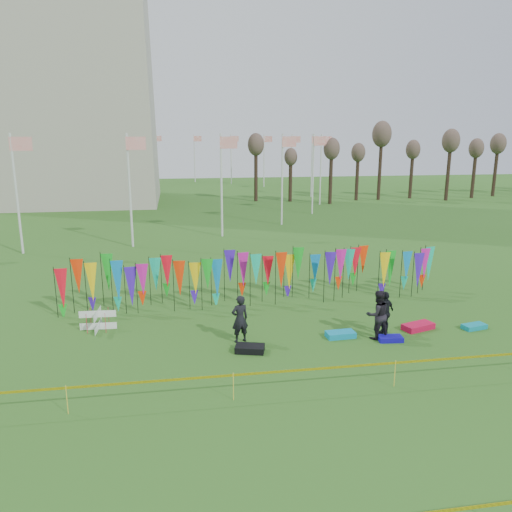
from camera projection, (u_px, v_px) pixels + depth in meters
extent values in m
plane|color=#2A5818|center=(290.00, 371.00, 17.02)|extent=(160.00, 160.00, 0.00)
cylinder|color=silver|center=(312.00, 166.00, 64.32)|extent=(0.16, 0.16, 8.00)
plane|color=red|center=(317.00, 140.00, 63.64)|extent=(1.40, 0.00, 1.40)
cylinder|color=silver|center=(292.00, 163.00, 71.12)|extent=(0.16, 0.16, 8.00)
plane|color=red|center=(296.00, 139.00, 70.44)|extent=(1.40, 0.00, 1.40)
cylinder|color=silver|center=(264.00, 161.00, 77.16)|extent=(0.16, 0.16, 8.00)
plane|color=red|center=(268.00, 139.00, 76.48)|extent=(1.40, 0.00, 1.40)
cylinder|color=silver|center=(231.00, 159.00, 82.02)|extent=(0.16, 0.16, 8.00)
plane|color=red|center=(235.00, 139.00, 81.34)|extent=(1.40, 0.00, 1.40)
cylinder|color=silver|center=(195.00, 158.00, 85.38)|extent=(0.16, 0.16, 8.00)
plane|color=red|center=(198.00, 139.00, 84.69)|extent=(1.40, 0.00, 1.40)
cylinder|color=silver|center=(155.00, 158.00, 87.00)|extent=(0.16, 0.16, 8.00)
plane|color=red|center=(158.00, 139.00, 86.31)|extent=(1.40, 0.00, 1.40)
cylinder|color=silver|center=(113.00, 158.00, 86.77)|extent=(0.16, 0.16, 8.00)
plane|color=red|center=(115.00, 139.00, 86.09)|extent=(1.40, 0.00, 1.40)
cylinder|color=silver|center=(68.00, 159.00, 84.72)|extent=(0.16, 0.16, 8.00)
plane|color=red|center=(70.00, 139.00, 84.03)|extent=(1.40, 0.00, 1.40)
cylinder|color=silver|center=(21.00, 160.00, 80.97)|extent=(0.16, 0.16, 8.00)
plane|color=red|center=(23.00, 139.00, 80.29)|extent=(1.40, 0.00, 1.40)
cylinder|color=silver|center=(17.00, 195.00, 33.06)|extent=(0.16, 0.16, 8.00)
plane|color=red|center=(21.00, 144.00, 32.38)|extent=(1.40, 0.00, 1.40)
cylinder|color=silver|center=(130.00, 191.00, 35.12)|extent=(0.16, 0.16, 8.00)
plane|color=red|center=(136.00, 143.00, 34.43)|extent=(1.40, 0.00, 1.40)
cylinder|color=silver|center=(222.00, 186.00, 38.86)|extent=(0.16, 0.16, 8.00)
plane|color=red|center=(229.00, 143.00, 38.18)|extent=(1.40, 0.00, 1.40)
cylinder|color=silver|center=(282.00, 180.00, 44.04)|extent=(0.16, 0.16, 8.00)
plane|color=red|center=(289.00, 142.00, 43.36)|extent=(1.40, 0.00, 1.40)
cylinder|color=silver|center=(313.00, 174.00, 50.30)|extent=(0.16, 0.16, 8.00)
plane|color=red|center=(320.00, 141.00, 49.62)|extent=(1.40, 0.00, 1.40)
cylinder|color=silver|center=(321.00, 170.00, 57.22)|extent=(0.16, 0.16, 8.00)
plane|color=red|center=(327.00, 140.00, 56.54)|extent=(1.40, 0.00, 1.40)
cylinder|color=black|center=(58.00, 286.00, 22.50)|extent=(0.03, 0.03, 2.39)
cone|color=#FF0E22|center=(64.00, 280.00, 22.47)|extent=(0.64, 0.64, 1.60)
cylinder|color=black|center=(72.00, 286.00, 22.59)|extent=(0.03, 0.03, 2.39)
cone|color=#FF3208|center=(77.00, 279.00, 22.56)|extent=(0.64, 0.64, 1.60)
cylinder|color=black|center=(85.00, 285.00, 22.68)|extent=(0.03, 0.03, 2.39)
cone|color=yellow|center=(91.00, 278.00, 22.65)|extent=(0.64, 0.64, 1.60)
cylinder|color=black|center=(98.00, 285.00, 22.77)|extent=(0.03, 0.03, 2.39)
cone|color=green|center=(104.00, 278.00, 22.74)|extent=(0.64, 0.64, 1.60)
cylinder|color=black|center=(111.00, 284.00, 22.87)|extent=(0.03, 0.03, 2.39)
cone|color=#0B79C5|center=(117.00, 277.00, 22.84)|extent=(0.64, 0.64, 1.60)
cylinder|color=black|center=(124.00, 283.00, 22.96)|extent=(0.03, 0.03, 2.39)
cone|color=#4216C3|center=(130.00, 277.00, 22.93)|extent=(0.64, 0.64, 1.60)
cylinder|color=black|center=(137.00, 283.00, 23.05)|extent=(0.03, 0.03, 2.39)
cone|color=#D11797|center=(143.00, 276.00, 23.02)|extent=(0.64, 0.64, 1.60)
cylinder|color=black|center=(150.00, 282.00, 23.14)|extent=(0.03, 0.03, 2.39)
cone|color=#0CBA8F|center=(156.00, 276.00, 23.11)|extent=(0.64, 0.64, 1.60)
cylinder|color=black|center=(163.00, 282.00, 23.23)|extent=(0.03, 0.03, 2.39)
cone|color=#FF0E22|center=(168.00, 275.00, 23.20)|extent=(0.64, 0.64, 1.60)
cylinder|color=black|center=(175.00, 281.00, 23.32)|extent=(0.03, 0.03, 2.39)
cone|color=#FF3208|center=(181.00, 274.00, 23.29)|extent=(0.64, 0.64, 1.60)
cylinder|color=black|center=(188.00, 281.00, 23.41)|extent=(0.03, 0.03, 2.39)
cone|color=yellow|center=(194.00, 274.00, 23.38)|extent=(0.64, 0.64, 1.60)
cylinder|color=black|center=(200.00, 280.00, 23.50)|extent=(0.03, 0.03, 2.39)
cone|color=green|center=(206.00, 273.00, 23.47)|extent=(0.64, 0.64, 1.60)
cylinder|color=black|center=(212.00, 279.00, 23.60)|extent=(0.03, 0.03, 2.39)
cone|color=#0B79C5|center=(218.00, 273.00, 23.57)|extent=(0.64, 0.64, 1.60)
cylinder|color=black|center=(225.00, 279.00, 23.69)|extent=(0.03, 0.03, 2.39)
cone|color=#4216C3|center=(230.00, 272.00, 23.66)|extent=(0.64, 0.64, 1.60)
cylinder|color=black|center=(237.00, 278.00, 23.78)|extent=(0.03, 0.03, 2.39)
cone|color=#D11797|center=(243.00, 272.00, 23.75)|extent=(0.64, 0.64, 1.60)
cylinder|color=black|center=(249.00, 278.00, 23.87)|extent=(0.03, 0.03, 2.39)
cone|color=#0CBA8F|center=(255.00, 271.00, 23.84)|extent=(0.64, 0.64, 1.60)
cylinder|color=black|center=(261.00, 277.00, 23.96)|extent=(0.03, 0.03, 2.39)
cone|color=#FF0E22|center=(266.00, 271.00, 23.93)|extent=(0.64, 0.64, 1.60)
cylinder|color=black|center=(273.00, 277.00, 24.05)|extent=(0.03, 0.03, 2.39)
cone|color=#FF3208|center=(278.00, 270.00, 24.02)|extent=(0.64, 0.64, 1.60)
cylinder|color=black|center=(284.00, 276.00, 24.14)|extent=(0.03, 0.03, 2.39)
cone|color=yellow|center=(290.00, 270.00, 24.11)|extent=(0.64, 0.64, 1.60)
cylinder|color=black|center=(296.00, 276.00, 24.23)|extent=(0.03, 0.03, 2.39)
cone|color=green|center=(302.00, 269.00, 24.21)|extent=(0.64, 0.64, 1.60)
cylinder|color=black|center=(308.00, 275.00, 24.33)|extent=(0.03, 0.03, 2.39)
cone|color=#0B79C5|center=(313.00, 269.00, 24.30)|extent=(0.64, 0.64, 1.60)
cylinder|color=black|center=(319.00, 275.00, 24.42)|extent=(0.03, 0.03, 2.39)
cone|color=#4216C3|center=(325.00, 268.00, 24.39)|extent=(0.64, 0.64, 1.60)
cylinder|color=black|center=(330.00, 274.00, 24.51)|extent=(0.03, 0.03, 2.39)
cone|color=#D11797|center=(336.00, 268.00, 24.48)|extent=(0.64, 0.64, 1.60)
cylinder|color=black|center=(342.00, 274.00, 24.60)|extent=(0.03, 0.03, 2.39)
cone|color=#0CBA8F|center=(347.00, 267.00, 24.57)|extent=(0.64, 0.64, 1.60)
cylinder|color=black|center=(353.00, 273.00, 24.69)|extent=(0.03, 0.03, 2.39)
cone|color=#FF0E22|center=(359.00, 267.00, 24.66)|extent=(0.64, 0.64, 1.60)
cylinder|color=black|center=(364.00, 273.00, 24.78)|extent=(0.03, 0.03, 2.39)
cone|color=#FF3208|center=(370.00, 266.00, 24.75)|extent=(0.64, 0.64, 1.60)
cylinder|color=black|center=(375.00, 272.00, 24.87)|extent=(0.03, 0.03, 2.39)
cone|color=yellow|center=(381.00, 266.00, 24.84)|extent=(0.64, 0.64, 1.60)
cylinder|color=black|center=(386.00, 272.00, 24.97)|extent=(0.03, 0.03, 2.39)
cone|color=green|center=(392.00, 265.00, 24.94)|extent=(0.64, 0.64, 1.60)
cylinder|color=black|center=(397.00, 271.00, 25.06)|extent=(0.03, 0.03, 2.39)
cone|color=#0B79C5|center=(403.00, 265.00, 25.03)|extent=(0.64, 0.64, 1.60)
cylinder|color=black|center=(408.00, 271.00, 25.15)|extent=(0.03, 0.03, 2.39)
cone|color=#4216C3|center=(414.00, 264.00, 25.12)|extent=(0.64, 0.64, 1.60)
cylinder|color=black|center=(419.00, 270.00, 25.24)|extent=(0.03, 0.03, 2.39)
cone|color=#D11797|center=(424.00, 264.00, 25.21)|extent=(0.64, 0.64, 1.60)
cylinder|color=black|center=(429.00, 270.00, 25.33)|extent=(0.03, 0.03, 2.39)
cone|color=#0CBA8F|center=(435.00, 263.00, 25.30)|extent=(0.64, 0.64, 1.60)
cube|color=#FFEE05|center=(302.00, 370.00, 15.31)|extent=(26.00, 0.01, 0.08)
cylinder|color=yellow|center=(64.00, 400.00, 14.29)|extent=(0.02, 0.02, 0.90)
cylinder|color=yellow|center=(237.00, 386.00, 15.08)|extent=(0.02, 0.02, 0.90)
cylinder|color=yellow|center=(393.00, 374.00, 15.86)|extent=(0.02, 0.02, 0.90)
cylinder|color=#36261B|center=(256.00, 175.00, 59.41)|extent=(0.44, 0.44, 6.40)
ellipsoid|color=brown|center=(256.00, 147.00, 58.62)|extent=(1.92, 1.92, 2.56)
cylinder|color=#36261B|center=(288.00, 175.00, 60.04)|extent=(0.44, 0.44, 6.40)
ellipsoid|color=brown|center=(289.00, 146.00, 59.25)|extent=(1.92, 1.92, 2.56)
cylinder|color=#36261B|center=(320.00, 175.00, 60.67)|extent=(0.44, 0.44, 6.40)
ellipsoid|color=brown|center=(321.00, 146.00, 59.88)|extent=(1.92, 1.92, 2.56)
cylinder|color=#36261B|center=(352.00, 174.00, 61.30)|extent=(0.44, 0.44, 6.40)
ellipsoid|color=brown|center=(353.00, 146.00, 60.51)|extent=(1.92, 1.92, 2.56)
cylinder|color=#36261B|center=(383.00, 174.00, 61.93)|extent=(0.44, 0.44, 6.40)
ellipsoid|color=brown|center=(384.00, 146.00, 61.14)|extent=(1.92, 1.92, 2.56)
cylinder|color=#36261B|center=(413.00, 173.00, 62.56)|extent=(0.44, 0.44, 6.40)
ellipsoid|color=brown|center=(415.00, 146.00, 61.77)|extent=(1.92, 1.92, 2.56)
cylinder|color=#36261B|center=(442.00, 173.00, 63.19)|extent=(0.44, 0.44, 6.40)
ellipsoid|color=brown|center=(445.00, 146.00, 62.40)|extent=(1.92, 1.92, 2.56)
cylinder|color=#36261B|center=(471.00, 173.00, 63.82)|extent=(0.44, 0.44, 6.40)
ellipsoid|color=brown|center=(474.00, 146.00, 63.03)|extent=(1.92, 1.92, 2.56)
cylinder|color=#36261B|center=(500.00, 172.00, 64.45)|extent=(0.44, 0.44, 6.40)
ellipsoid|color=brown|center=(503.00, 146.00, 63.66)|extent=(1.92, 1.92, 2.56)
cylinder|color=red|center=(87.00, 324.00, 20.13)|extent=(0.02, 0.02, 0.84)
cylinder|color=red|center=(106.00, 323.00, 20.25)|extent=(0.02, 0.02, 0.84)
cylinder|color=red|center=(90.00, 317.00, 20.84)|extent=(0.02, 0.02, 0.84)
cylinder|color=red|center=(108.00, 316.00, 20.96)|extent=(0.02, 0.02, 0.84)
imported|color=black|center=(240.00, 319.00, 19.23)|extent=(0.80, 0.67, 1.88)
imported|color=black|center=(377.00, 315.00, 19.54)|extent=(1.02, 0.70, 1.98)
imported|color=black|center=(385.00, 313.00, 20.04)|extent=(1.20, 1.07, 1.79)
cube|color=#0C8FBB|center=(340.00, 334.00, 19.86)|extent=(1.17, 0.63, 0.23)
cube|color=#130AB2|center=(390.00, 339.00, 19.50)|extent=(0.98, 0.58, 0.20)
cube|color=red|center=(418.00, 326.00, 20.66)|extent=(1.46, 0.99, 0.25)
cube|color=black|center=(250.00, 349.00, 18.51)|extent=(1.19, 0.88, 0.25)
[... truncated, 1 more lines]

